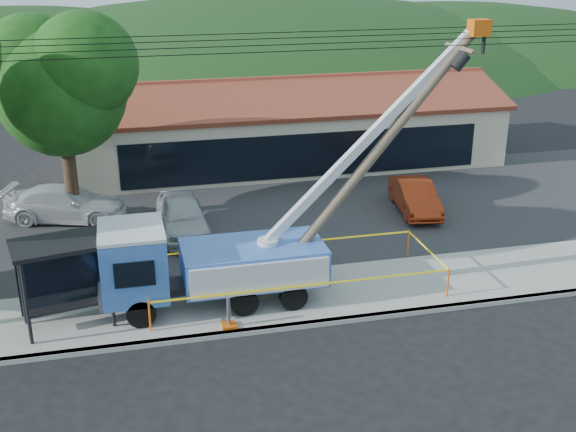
# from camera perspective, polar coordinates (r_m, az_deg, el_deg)

# --- Properties ---
(ground) EXTENTS (120.00, 120.00, 0.00)m
(ground) POSITION_cam_1_polar(r_m,az_deg,el_deg) (21.22, 1.94, -11.59)
(ground) COLOR black
(ground) RESTS_ON ground
(curb) EXTENTS (60.00, 0.25, 0.15)m
(curb) POSITION_cam_1_polar(r_m,az_deg,el_deg) (22.91, 0.54, -8.68)
(curb) COLOR #A7A69C
(curb) RESTS_ON ground
(sidewalk) EXTENTS (60.00, 4.00, 0.15)m
(sidewalk) POSITION_cam_1_polar(r_m,az_deg,el_deg) (24.53, -0.54, -6.54)
(sidewalk) COLOR #A7A69C
(sidewalk) RESTS_ON ground
(parking_lot) EXTENTS (60.00, 12.00, 0.10)m
(parking_lot) POSITION_cam_1_polar(r_m,az_deg,el_deg) (31.71, -3.79, -0.04)
(parking_lot) COLOR #28282B
(parking_lot) RESTS_ON ground
(strip_mall) EXTENTS (22.50, 8.53, 4.67)m
(strip_mall) POSITION_cam_1_polar(r_m,az_deg,el_deg) (39.39, -0.11, 7.02)
(strip_mall) COLOR beige
(strip_mall) RESTS_ON ground
(tree_lot) EXTENTS (6.30, 5.60, 8.94)m
(tree_lot) POSITION_cam_1_polar(r_m,az_deg,el_deg) (30.72, -17.60, 10.29)
(tree_lot) COLOR #332316
(tree_lot) RESTS_ON ground
(hill_west) EXTENTS (78.40, 56.00, 28.00)m
(hill_west) POSITION_cam_1_polar(r_m,az_deg,el_deg) (73.79, -21.63, 10.70)
(hill_west) COLOR #1A3914
(hill_west) RESTS_ON ground
(hill_center) EXTENTS (89.60, 64.00, 32.00)m
(hill_center) POSITION_cam_1_polar(r_m,az_deg,el_deg) (74.59, -1.90, 12.23)
(hill_center) COLOR #1A3914
(hill_center) RESTS_ON ground
(hill_east) EXTENTS (72.80, 52.00, 26.00)m
(hill_east) POSITION_cam_1_polar(r_m,az_deg,el_deg) (80.98, 12.43, 12.47)
(hill_east) COLOR #1A3914
(hill_east) RESTS_ON ground
(utility_truck) EXTENTS (12.60, 3.90, 8.95)m
(utility_truck) POSITION_cam_1_polar(r_m,az_deg,el_deg) (23.58, -6.20, -3.38)
(utility_truck) COLOR black
(utility_truck) RESTS_ON ground
(leaning_pole) EXTENTS (7.38, 1.90, 8.91)m
(leaning_pole) POSITION_cam_1_polar(r_m,az_deg,el_deg) (23.66, 6.93, 4.92)
(leaning_pole) COLOR brown
(leaning_pole) RESTS_ON ground
(bus_shelter) EXTENTS (3.21, 2.35, 2.81)m
(bus_shelter) POSITION_cam_1_polar(r_m,az_deg,el_deg) (23.09, -17.42, -3.50)
(bus_shelter) COLOR black
(bus_shelter) RESTS_ON ground
(caution_tape) EXTENTS (9.94, 3.54, 1.02)m
(caution_tape) POSITION_cam_1_polar(r_m,az_deg,el_deg) (24.68, 0.38, -4.23)
(caution_tape) COLOR #E1560C
(caution_tape) RESTS_ON ground
(car_silver) EXTENTS (2.04, 4.77, 1.61)m
(car_silver) POSITION_cam_1_polar(r_m,az_deg,el_deg) (30.02, -8.25, -1.57)
(car_silver) COLOR #AEB2B5
(car_silver) RESTS_ON ground
(car_red) EXTENTS (2.06, 4.42, 1.40)m
(car_red) POSITION_cam_1_polar(r_m,az_deg,el_deg) (32.65, 9.91, 0.22)
(car_red) COLOR #A02D10
(car_red) RESTS_ON ground
(car_white) EXTENTS (5.50, 3.37, 1.49)m
(car_white) POSITION_cam_1_polar(r_m,az_deg,el_deg) (32.59, -16.99, -0.45)
(car_white) COLOR silver
(car_white) RESTS_ON ground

